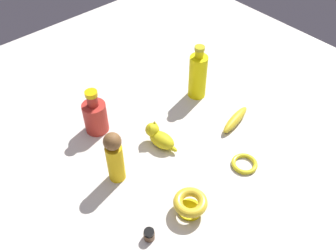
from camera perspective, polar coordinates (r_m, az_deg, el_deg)
name	(u,v)px	position (r m, az deg, el deg)	size (l,w,h in m)	color
ground	(168,144)	(1.35, 0.00, -2.68)	(2.00, 2.00, 0.00)	silver
cat_figurine	(159,137)	(1.32, -1.34, -1.67)	(0.08, 0.14, 0.08)	gold
bottle_short	(95,116)	(1.37, -11.00, 1.58)	(0.09, 0.09, 0.18)	#B52C24
nail_polish_jar	(149,235)	(1.12, -2.88, -16.15)	(0.03, 0.03, 0.04)	brown
bowl	(190,203)	(1.15, 3.40, -11.67)	(0.10, 0.10, 0.06)	yellow
bangle	(244,164)	(1.30, 11.53, -5.64)	(0.09, 0.09, 0.01)	yellow
bottle_tall	(198,75)	(1.48, 4.55, 7.69)	(0.07, 0.07, 0.23)	#F4E607
banana	(235,120)	(1.43, 10.19, 0.96)	(0.17, 0.04, 0.04)	gold
person_figure_adult	(115,158)	(1.18, -8.01, -4.77)	(0.06, 0.06, 0.20)	yellow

